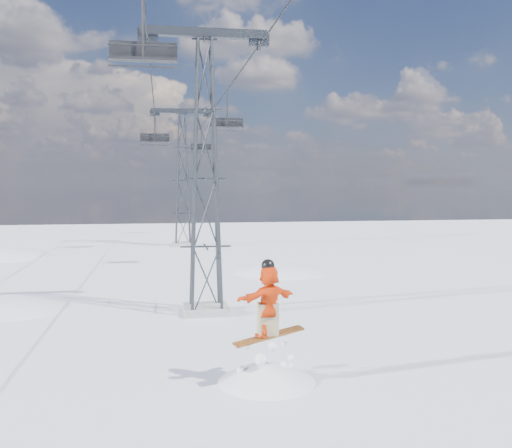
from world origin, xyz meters
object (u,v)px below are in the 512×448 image
at_px(lift_chair_near, 143,53).
at_px(snowboarder_jump, 267,440).
at_px(lift_tower_near, 205,179).
at_px(lift_tower_far, 183,181).

bearing_deg(lift_chair_near, snowboarder_jump, -30.57).
bearing_deg(lift_tower_near, lift_tower_far, 90.00).
bearing_deg(lift_chair_near, lift_tower_far, 86.00).
xyz_separation_m(lift_tower_near, lift_chair_near, (-2.20, -6.46, 3.51)).
height_order(lift_tower_far, snowboarder_jump, lift_tower_far).
relative_size(lift_tower_far, lift_chair_near, 4.89).
height_order(lift_tower_near, snowboarder_jump, lift_tower_near).
distance_m(lift_tower_far, lift_chair_near, 31.73).
relative_size(lift_tower_near, lift_tower_far, 1.00).
bearing_deg(lift_tower_near, snowboarder_jump, -83.30).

